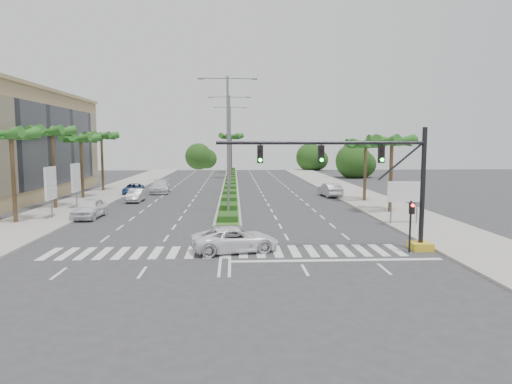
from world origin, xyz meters
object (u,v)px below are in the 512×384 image
(car_parked_a, at_px, (90,208))
(car_crossing, at_px, (235,240))
(car_right, at_px, (330,190))
(car_parked_c, at_px, (133,189))
(car_parked_b, at_px, (136,195))
(car_parked_d, at_px, (160,187))

(car_parked_a, height_order, car_crossing, car_parked_a)
(car_crossing, height_order, car_right, car_right)
(car_parked_c, bearing_deg, car_right, -12.24)
(car_parked_a, distance_m, car_crossing, 17.44)
(car_parked_a, relative_size, car_right, 1.01)
(car_parked_b, relative_size, car_parked_d, 0.74)
(car_parked_c, bearing_deg, car_parked_a, -93.54)
(car_parked_b, height_order, car_crossing, car_crossing)
(car_parked_a, relative_size, car_parked_c, 1.02)
(car_parked_a, bearing_deg, car_parked_b, 83.42)
(car_parked_b, distance_m, car_parked_d, 8.62)
(car_parked_c, xyz_separation_m, car_parked_d, (3.02, 1.50, 0.15))
(car_right, bearing_deg, car_parked_c, -14.24)
(car_parked_d, height_order, car_crossing, car_parked_d)
(car_parked_a, distance_m, car_parked_b, 10.73)
(car_crossing, bearing_deg, car_parked_c, 7.94)
(car_parked_b, xyz_separation_m, car_parked_d, (1.21, 8.53, 0.13))
(car_parked_b, distance_m, car_parked_c, 7.26)
(car_parked_b, height_order, car_parked_c, car_parked_b)
(car_parked_d, relative_size, car_crossing, 1.11)
(car_parked_a, height_order, car_parked_c, car_parked_a)
(car_parked_d, relative_size, car_right, 1.17)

